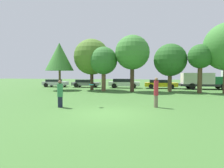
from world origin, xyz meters
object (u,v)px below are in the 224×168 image
object	(u,v)px
person_catcher	(156,92)
tree_4	(170,60)
tree_3	(132,53)
parked_car_grey	(86,83)
parked_car_yellow	(160,84)
frisbee	(91,85)
tree_5	(200,57)
parked_car_silver	(55,83)
parked_car_white	(124,83)
person_thrower	(60,94)
tree_1	(92,57)
delivery_truck_green	(203,80)
tree_0	(59,57)
tree_2	(104,61)

from	to	relation	value
person_catcher	tree_4	world-z (taller)	tree_4
tree_3	parked_car_grey	bearing A→B (deg)	145.19
tree_4	parked_car_yellow	distance (m)	5.60
tree_3	tree_4	world-z (taller)	tree_3
frisbee	tree_5	world-z (taller)	tree_5
parked_car_silver	parked_car_white	bearing A→B (deg)	-2.23
person_thrower	parked_car_silver	xyz separation A→B (m)	(-9.51, 16.57, -0.20)
parked_car_white	parked_car_yellow	distance (m)	5.30
parked_car_grey	parked_car_yellow	bearing A→B (deg)	-2.73
person_catcher	tree_4	distance (m)	11.50
frisbee	parked_car_yellow	world-z (taller)	frisbee
tree_1	parked_car_yellow	world-z (taller)	tree_1
parked_car_silver	tree_3	bearing A→B (deg)	-24.75
person_catcher	delivery_truck_green	bearing A→B (deg)	-124.68
tree_0	parked_car_silver	distance (m)	7.29
person_catcher	tree_1	distance (m)	14.07
tree_1	tree_3	size ratio (longest dim) A/B	0.99
tree_0	tree_4	size ratio (longest dim) A/B	1.08
delivery_truck_green	frisbee	bearing A→B (deg)	-126.60
parked_car_silver	parked_car_white	world-z (taller)	parked_car_white
tree_3	tree_1	bearing A→B (deg)	169.17
tree_3	tree_5	xyz separation A→B (m)	(7.42, -0.35, -0.69)
person_catcher	delivery_truck_green	xyz separation A→B (m)	(6.69, 15.60, 0.26)
tree_1	delivery_truck_green	bearing A→B (deg)	16.93
tree_0	delivery_truck_green	xyz separation A→B (m)	(18.62, 5.45, -3.09)
tree_1	delivery_truck_green	world-z (taller)	tree_1
parked_car_silver	frisbee	bearing A→B (deg)	-57.20
tree_1	parked_car_yellow	xyz separation A→B (m)	(8.88, 4.44, -3.62)
parked_car_yellow	parked_car_silver	bearing A→B (deg)	178.07
person_thrower	tree_4	distance (m)	14.80
parked_car_yellow	delivery_truck_green	xyz separation A→B (m)	(5.70, -0.00, 0.55)
person_catcher	parked_car_silver	size ratio (longest dim) A/B	0.49
tree_1	delivery_truck_green	size ratio (longest dim) A/B	1.02
delivery_truck_green	tree_5	bearing A→B (deg)	-109.88
tree_3	parked_car_white	bearing A→B (deg)	108.53
tree_5	delivery_truck_green	bearing A→B (deg)	72.91
tree_1	tree_3	distance (m)	5.48
frisbee	tree_5	xyz separation A→B (m)	(9.01, 10.31, 2.50)
tree_2	tree_3	world-z (taller)	tree_3
tree_1	person_catcher	bearing A→B (deg)	-54.73
person_thrower	delivery_truck_green	distance (m)	21.05
tree_1	parked_car_grey	distance (m)	6.25
tree_3	parked_car_silver	distance (m)	14.52
frisbee	parked_car_white	xyz separation A→B (m)	(-0.20, 16.00, -0.69)
person_thrower	parked_car_grey	bearing A→B (deg)	93.22
person_catcher	tree_2	distance (m)	11.98
person_thrower	tree_0	size ratio (longest dim) A/B	0.28
tree_3	delivery_truck_green	xyz separation A→B (m)	(9.21, 5.47, -3.39)
frisbee	tree_2	bearing A→B (deg)	100.20
tree_3	parked_car_silver	size ratio (longest dim) A/B	1.72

